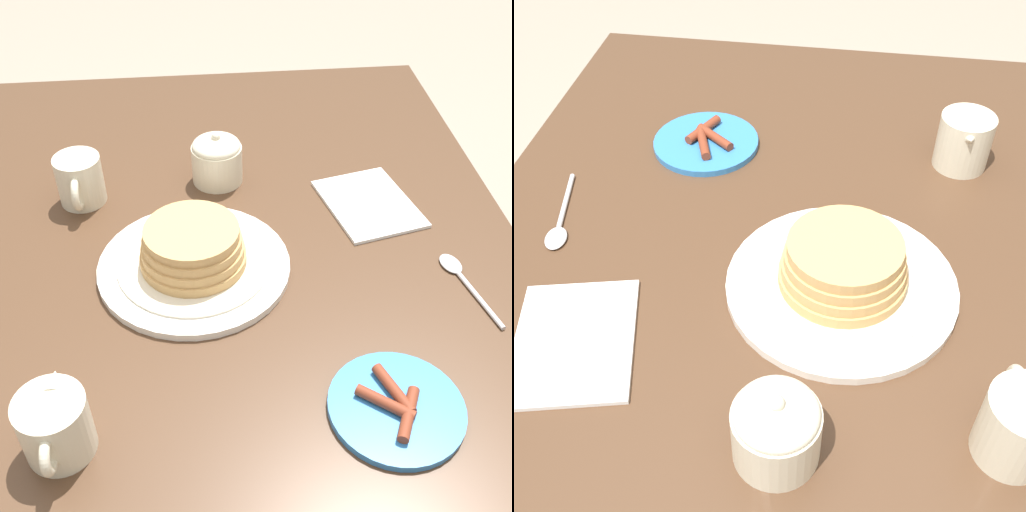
% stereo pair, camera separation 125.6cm
% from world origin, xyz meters
% --- Properties ---
extents(dining_table, '(1.28, 0.93, 0.75)m').
position_xyz_m(dining_table, '(0.00, 0.00, 0.63)').
color(dining_table, '#4C3321').
rests_on(dining_table, ground_plane).
extents(pancake_plate, '(0.28, 0.28, 0.08)m').
position_xyz_m(pancake_plate, '(0.01, -0.05, 0.78)').
color(pancake_plate, white).
rests_on(pancake_plate, dining_table).
extents(side_plate_bacon, '(0.16, 0.16, 0.02)m').
position_xyz_m(side_plate_bacon, '(0.28, 0.18, 0.76)').
color(side_plate_bacon, '#337AC6').
rests_on(side_plate_bacon, dining_table).
extents(coffee_mug, '(0.11, 0.08, 0.08)m').
position_xyz_m(coffee_mug, '(-0.18, -0.23, 0.79)').
color(coffee_mug, beige).
rests_on(coffee_mug, dining_table).
extents(creamer_pitcher, '(0.12, 0.08, 0.09)m').
position_xyz_m(creamer_pitcher, '(0.29, -0.21, 0.79)').
color(creamer_pitcher, beige).
rests_on(creamer_pitcher, dining_table).
extents(sugar_bowl, '(0.09, 0.09, 0.09)m').
position_xyz_m(sugar_bowl, '(-0.22, 0.00, 0.79)').
color(sugar_bowl, beige).
rests_on(sugar_bowl, dining_table).
extents(napkin, '(0.20, 0.17, 0.01)m').
position_xyz_m(napkin, '(-0.12, 0.25, 0.75)').
color(napkin, white).
rests_on(napkin, dining_table).
extents(spoon, '(0.16, 0.05, 0.01)m').
position_xyz_m(spoon, '(0.07, 0.34, 0.75)').
color(spoon, silver).
rests_on(spoon, dining_table).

